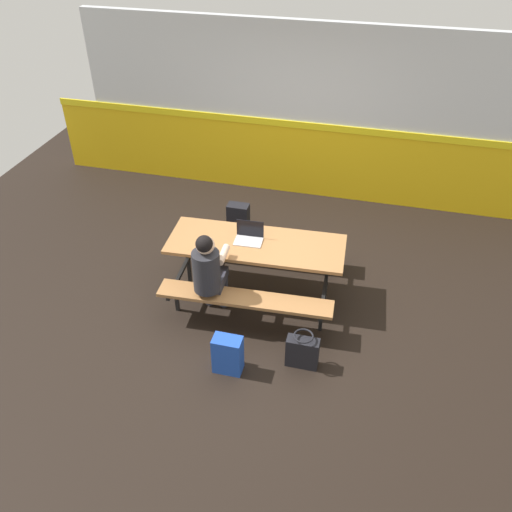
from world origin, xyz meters
TOP-DOWN VIEW (x-y plane):
  - ground_plane at (0.00, 0.00)m, footprint 10.00×10.00m
  - accent_backdrop at (0.00, 2.60)m, footprint 8.00×0.14m
  - picnic_table_main at (-0.08, 0.00)m, footprint 2.09×1.65m
  - student_nearer at (-0.46, -0.58)m, footprint 0.37×0.53m
  - laptop_silver at (-0.17, 0.03)m, footprint 0.33×0.24m
  - backpack_dark at (-0.05, -1.28)m, footprint 0.30×0.22m
  - tote_bag_bright at (0.68, -1.03)m, footprint 0.34×0.21m
  - satchel_spare at (-0.65, 1.24)m, footprint 0.30×0.22m

SIDE VIEW (x-z plane):
  - ground_plane at x=0.00m, z-range -0.02..0.00m
  - tote_bag_bright at x=0.68m, z-range -0.02..0.41m
  - backpack_dark at x=-0.05m, z-range 0.00..0.44m
  - satchel_spare at x=-0.65m, z-range 0.00..0.44m
  - picnic_table_main at x=-0.08m, z-range 0.21..0.95m
  - student_nearer at x=-0.46m, z-range 0.10..1.31m
  - laptop_silver at x=-0.17m, z-range 0.67..0.90m
  - accent_backdrop at x=0.00m, z-range -0.05..2.55m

